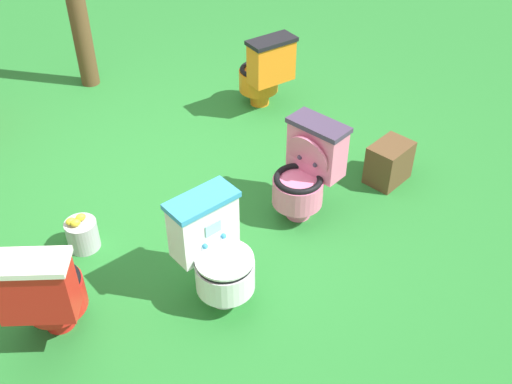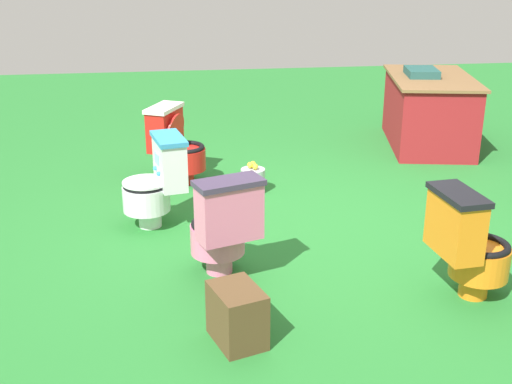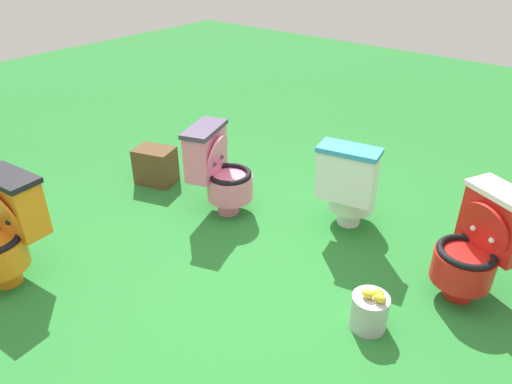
{
  "view_description": "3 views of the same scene",
  "coord_description": "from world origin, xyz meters",
  "views": [
    {
      "loc": [
        -1.23,
        -3.57,
        2.95
      ],
      "look_at": [
        0.33,
        -0.71,
        0.35
      ],
      "focal_mm": 42.33,
      "sensor_mm": 36.0,
      "label": 1
    },
    {
      "loc": [
        4.74,
        -1.01,
        2.12
      ],
      "look_at": [
        0.28,
        -0.4,
        0.41
      ],
      "focal_mm": 46.26,
      "sensor_mm": 36.0,
      "label": 2
    },
    {
      "loc": [
        -1.59,
        1.73,
        2.09
      ],
      "look_at": [
        0.34,
        -0.64,
        0.34
      ],
      "focal_mm": 33.22,
      "sensor_mm": 36.0,
      "label": 3
    }
  ],
  "objects": [
    {
      "name": "lemon_bucket",
      "position": [
        -0.81,
        -0.28,
        0.12
      ],
      "size": [
        0.22,
        0.22,
        0.28
      ],
      "color": "#B7B7BF",
      "rests_on": "ground"
    },
    {
      "name": "vendor_table",
      "position": [
        -2.03,
        1.83,
        0.39
      ],
      "size": [
        1.6,
        1.12,
        0.85
      ],
      "rotation": [
        0.0,
        0.0,
        -0.19
      ],
      "color": "maroon",
      "rests_on": "ground"
    },
    {
      "name": "toilet_orange",
      "position": [
        1.25,
        0.8,
        0.37
      ],
      "size": [
        0.45,
        0.53,
        0.73
      ],
      "rotation": [
        0.0,
        0.0,
        0.1
      ],
      "color": "orange",
      "rests_on": "ground"
    },
    {
      "name": "small_crate",
      "position": [
        1.55,
        -0.68,
        0.17
      ],
      "size": [
        0.4,
        0.34,
        0.33
      ],
      "primitive_type": "cube",
      "rotation": [
        0.0,
        0.0,
        3.45
      ],
      "color": "brown",
      "rests_on": "ground"
    },
    {
      "name": "toilet_pink",
      "position": [
        0.76,
        -0.69,
        0.37
      ],
      "size": [
        0.6,
        0.54,
        0.73
      ],
      "rotation": [
        0.0,
        0.0,
        1.9
      ],
      "color": "pink",
      "rests_on": "ground"
    },
    {
      "name": "toilet_red",
      "position": [
        -1.17,
        -0.95,
        0.37
      ],
      "size": [
        0.58,
        0.62,
        0.73
      ],
      "rotation": [
        0.0,
        0.0,
        5.82
      ],
      "color": "red",
      "rests_on": "ground"
    },
    {
      "name": "toilet_white",
      "position": [
        -0.18,
        -1.12,
        0.37
      ],
      "size": [
        0.49,
        0.56,
        0.73
      ],
      "rotation": [
        0.0,
        0.0,
        3.34
      ],
      "color": "white",
      "rests_on": "ground"
    },
    {
      "name": "ground",
      "position": [
        0.0,
        0.0,
        0.0
      ],
      "size": [
        14.0,
        14.0,
        0.0
      ],
      "primitive_type": "plane",
      "color": "#26752D"
    }
  ]
}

